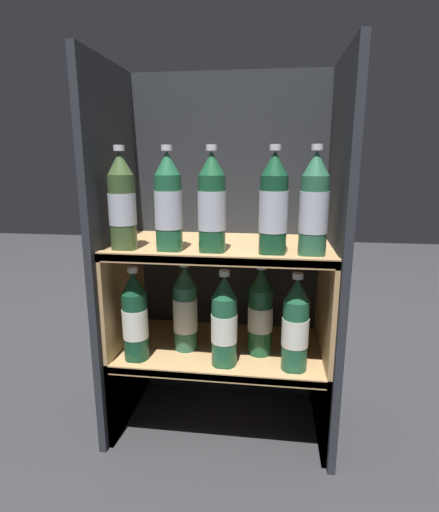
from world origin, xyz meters
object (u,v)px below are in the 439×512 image
at_px(bottle_lower_back_1, 260,314).
at_px(bottle_lower_front_2, 295,327).
at_px(bottle_upper_front_3, 273,206).
at_px(bottle_lower_front_0, 135,318).
at_px(bottle_upper_front_4, 314,207).
at_px(bottle_lower_front_1, 224,323).
at_px(bottle_upper_front_1, 168,205).
at_px(bottle_upper_front_2, 212,205).
at_px(bottle_lower_back_0, 185,310).
at_px(bottle_upper_front_0, 122,204).

bearing_deg(bottle_lower_back_1, bottle_lower_front_2, -40.08).
relative_size(bottle_upper_front_3, bottle_lower_front_0, 1.00).
bearing_deg(bottle_upper_front_4, bottle_lower_front_1, 180.00).
relative_size(bottle_upper_front_3, bottle_upper_front_4, 1.00).
relative_size(bottle_upper_front_1, bottle_lower_front_1, 1.00).
relative_size(bottle_upper_front_2, bottle_lower_back_0, 1.00).
bearing_deg(bottle_lower_front_0, bottle_upper_front_1, 0.00).
xyz_separation_m(bottle_upper_front_0, bottle_upper_front_3, (0.38, 0.00, -0.00)).
relative_size(bottle_upper_front_4, bottle_lower_front_1, 1.00).
distance_m(bottle_upper_front_1, bottle_lower_back_0, 0.32).
bearing_deg(bottle_lower_front_2, bottle_upper_front_0, 180.00).
bearing_deg(bottle_upper_front_3, bottle_lower_front_2, 0.00).
distance_m(bottle_upper_front_0, bottle_lower_front_1, 0.40).
relative_size(bottle_upper_front_0, bottle_upper_front_1, 1.00).
relative_size(bottle_upper_front_3, bottle_lower_back_1, 1.00).
relative_size(bottle_upper_front_2, bottle_lower_front_1, 1.00).
bearing_deg(bottle_lower_front_2, bottle_upper_front_3, 180.00).
bearing_deg(bottle_lower_back_0, bottle_lower_front_1, -32.51).
height_order(bottle_lower_back_0, bottle_lower_back_1, same).
distance_m(bottle_upper_front_1, bottle_lower_back_1, 0.39).
distance_m(bottle_upper_front_4, bottle_lower_front_2, 0.31).
distance_m(bottle_upper_front_3, bottle_lower_back_0, 0.39).
distance_m(bottle_upper_front_1, bottle_upper_front_2, 0.11).
bearing_deg(bottle_lower_front_1, bottle_lower_front_0, 180.00).
bearing_deg(bottle_upper_front_3, bottle_lower_front_1, -180.00).
bearing_deg(bottle_upper_front_2, bottle_upper_front_1, 180.00).
bearing_deg(bottle_upper_front_3, bottle_upper_front_2, 180.00).
relative_size(bottle_upper_front_1, bottle_upper_front_4, 1.00).
relative_size(bottle_upper_front_0, bottle_lower_front_2, 1.00).
bearing_deg(bottle_lower_back_0, bottle_upper_front_0, -150.96).
bearing_deg(bottle_upper_front_2, bottle_lower_front_1, -0.00).
distance_m(bottle_upper_front_2, bottle_lower_back_0, 0.33).
bearing_deg(bottle_lower_front_0, bottle_lower_front_2, 0.00).
xyz_separation_m(bottle_upper_front_2, bottle_lower_front_2, (0.21, 0.00, -0.30)).
bearing_deg(bottle_upper_front_4, bottle_lower_back_1, 147.61).
xyz_separation_m(bottle_upper_front_4, bottle_lower_front_1, (-0.21, 0.00, -0.30)).
bearing_deg(bottle_upper_front_2, bottle_lower_back_0, 139.31).
xyz_separation_m(bottle_upper_front_0, bottle_upper_front_1, (0.12, 0.00, -0.00)).
height_order(bottle_upper_front_4, bottle_lower_front_2, bottle_upper_front_4).
height_order(bottle_lower_front_1, bottle_lower_back_0, same).
bearing_deg(bottle_lower_back_1, bottle_upper_front_2, -147.91).
distance_m(bottle_upper_front_3, bottle_lower_back_1, 0.31).
bearing_deg(bottle_upper_front_3, bottle_upper_front_4, -0.00).
height_order(bottle_upper_front_0, bottle_lower_front_1, bottle_upper_front_0).
distance_m(bottle_upper_front_2, bottle_upper_front_4, 0.24).
bearing_deg(bottle_lower_front_2, bottle_upper_front_2, 180.00).
xyz_separation_m(bottle_upper_front_0, bottle_upper_front_2, (0.23, 0.00, -0.00)).
distance_m(bottle_lower_front_0, bottle_lower_front_1, 0.24).
bearing_deg(bottle_upper_front_4, bottle_lower_front_2, 180.00).
relative_size(bottle_upper_front_2, bottle_lower_front_0, 1.00).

